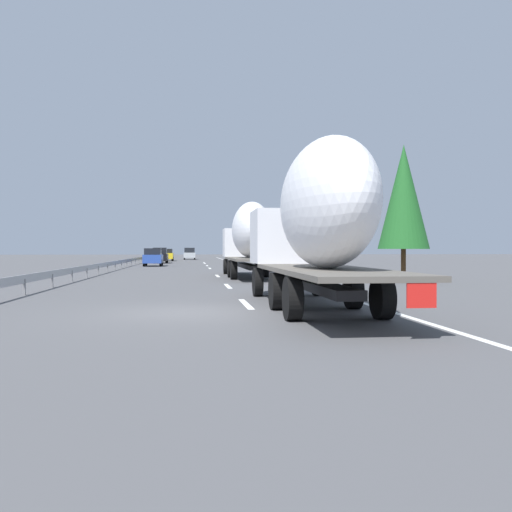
{
  "coord_description": "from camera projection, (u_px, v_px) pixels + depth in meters",
  "views": [
    {
      "loc": [
        -14.92,
        -0.1,
        1.69
      ],
      "look_at": [
        15.08,
        -3.67,
        1.33
      ],
      "focal_mm": 38.66,
      "sensor_mm": 36.0,
      "label": 1
    }
  ],
  "objects": [
    {
      "name": "ground_plane",
      "position": [
        190.0,
        266.0,
        54.54
      ],
      "size": [
        260.0,
        260.0,
        0.0
      ],
      "primitive_type": "plane",
      "color": "#4C4C4F"
    },
    {
      "name": "lane_stripe_0",
      "position": [
        246.0,
        304.0,
        17.02
      ],
      "size": [
        3.2,
        0.2,
        0.01
      ],
      "primitive_type": "cube",
      "color": "white",
      "rests_on": "ground_plane"
    },
    {
      "name": "lane_stripe_1",
      "position": [
        228.0,
        286.0,
        25.27
      ],
      "size": [
        3.2,
        0.2,
        0.01
      ],
      "primitive_type": "cube",
      "color": "white",
      "rests_on": "ground_plane"
    },
    {
      "name": "lane_stripe_2",
      "position": [
        217.0,
        276.0,
        35.05
      ],
      "size": [
        3.2,
        0.2,
        0.01
      ],
      "primitive_type": "cube",
      "color": "white",
      "rests_on": "ground_plane"
    },
    {
      "name": "lane_stripe_3",
      "position": [
        210.0,
        268.0,
        49.11
      ],
      "size": [
        3.2,
        0.2,
        0.01
      ],
      "primitive_type": "cube",
      "color": "white",
      "rests_on": "ground_plane"
    },
    {
      "name": "lane_stripe_4",
      "position": [
        207.0,
        266.0,
        56.97
      ],
      "size": [
        3.2,
        0.2,
        0.01
      ],
      "primitive_type": "cube",
      "color": "white",
      "rests_on": "ground_plane"
    },
    {
      "name": "lane_stripe_5",
      "position": [
        204.0,
        263.0,
        69.81
      ],
      "size": [
        3.2,
        0.2,
        0.01
      ],
      "primitive_type": "cube",
      "color": "white",
      "rests_on": "ground_plane"
    },
    {
      "name": "lane_stripe_6",
      "position": [
        205.0,
        263.0,
        66.04
      ],
      "size": [
        3.2,
        0.2,
        0.01
      ],
      "primitive_type": "cube",
      "color": "white",
      "rests_on": "ground_plane"
    },
    {
      "name": "edge_line_right",
      "position": [
        240.0,
        265.0,
        60.15
      ],
      "size": [
        110.0,
        0.2,
        0.01
      ],
      "primitive_type": "cube",
      "color": "white",
      "rests_on": "ground_plane"
    },
    {
      "name": "truck_lead",
      "position": [
        249.0,
        236.0,
        33.15
      ],
      "size": [
        12.84,
        2.55,
        4.44
      ],
      "color": "silver",
      "rests_on": "ground_plane"
    },
    {
      "name": "truck_trailing",
      "position": [
        316.0,
        220.0,
        15.48
      ],
      "size": [
        12.46,
        2.55,
        4.56
      ],
      "color": "silver",
      "rests_on": "ground_plane"
    },
    {
      "name": "car_black_suv",
      "position": [
        160.0,
        255.0,
        67.73
      ],
      "size": [
        4.63,
        1.79,
        1.9
      ],
      "color": "black",
      "rests_on": "ground_plane"
    },
    {
      "name": "car_yellow_coupe",
      "position": [
        167.0,
        255.0,
        80.55
      ],
      "size": [
        4.65,
        1.88,
        1.78
      ],
      "color": "gold",
      "rests_on": "ground_plane"
    },
    {
      "name": "car_silver_hatch",
      "position": [
        190.0,
        254.0,
        91.34
      ],
      "size": [
        4.27,
        1.91,
        1.96
      ],
      "color": "#ADB2B7",
      "rests_on": "ground_plane"
    },
    {
      "name": "car_blue_sedan",
      "position": [
        153.0,
        257.0,
        55.49
      ],
      "size": [
        4.05,
        1.83,
        1.8
      ],
      "color": "#28479E",
      "rests_on": "ground_plane"
    },
    {
      "name": "road_sign",
      "position": [
        258.0,
        244.0,
        54.55
      ],
      "size": [
        0.1,
        0.9,
        3.25
      ],
      "color": "gray",
      "rests_on": "ground_plane"
    },
    {
      "name": "tree_0",
      "position": [
        255.0,
        230.0,
        83.41
      ],
      "size": [
        3.8,
        3.8,
        7.57
      ],
      "color": "#472D19",
      "rests_on": "ground_plane"
    },
    {
      "name": "tree_1",
      "position": [
        300.0,
        231.0,
        61.14
      ],
      "size": [
        3.99,
        3.99,
        5.79
      ],
      "color": "#472D19",
      "rests_on": "ground_plane"
    },
    {
      "name": "tree_2",
      "position": [
        404.0,
        197.0,
        27.7
      ],
      "size": [
        2.56,
        2.56,
        6.96
      ],
      "color": "#472D19",
      "rests_on": "ground_plane"
    },
    {
      "name": "tree_3",
      "position": [
        314.0,
        226.0,
        59.76
      ],
      "size": [
        3.86,
        3.86,
        7.01
      ],
      "color": "#472D19",
      "rests_on": "ground_plane"
    },
    {
      "name": "tree_4",
      "position": [
        270.0,
        229.0,
        71.59
      ],
      "size": [
        3.36,
        3.36,
        7.21
      ],
      "color": "#472D19",
      "rests_on": "ground_plane"
    },
    {
      "name": "guardrail_median",
      "position": [
        131.0,
        260.0,
        56.8
      ],
      "size": [
        94.0,
        0.1,
        0.76
      ],
      "color": "#9EA0A5",
      "rests_on": "ground_plane"
    }
  ]
}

